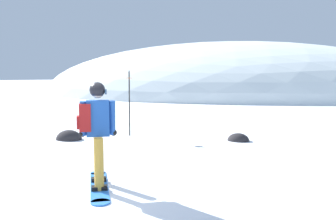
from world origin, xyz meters
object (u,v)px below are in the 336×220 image
object	(u,v)px
rock_dark	(238,141)
piste_marker_near	(129,98)
rock_mid	(69,139)
snowboarder_main	(96,131)

from	to	relation	value
rock_dark	piste_marker_near	bearing A→B (deg)	-168.75
piste_marker_near	rock_dark	bearing A→B (deg)	11.25
rock_dark	rock_mid	xyz separation A→B (m)	(-4.40, -2.00, 0.00)
rock_dark	rock_mid	distance (m)	4.84
piste_marker_near	rock_dark	world-z (taller)	piste_marker_near
snowboarder_main	rock_mid	distance (m)	4.76
snowboarder_main	piste_marker_near	world-z (taller)	piste_marker_near
snowboarder_main	rock_dark	bearing A→B (deg)	79.76
snowboarder_main	rock_mid	xyz separation A→B (m)	(-3.48, 3.12, -0.92)
snowboarder_main	piste_marker_near	bearing A→B (deg)	117.08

